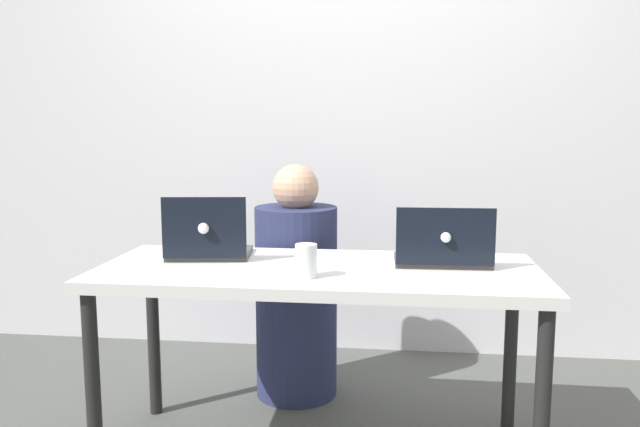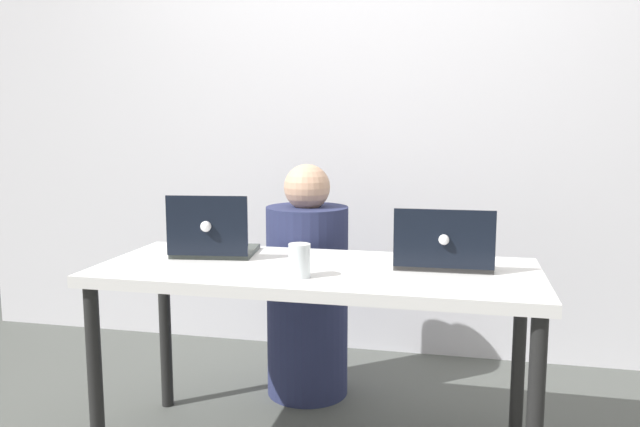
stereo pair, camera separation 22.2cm
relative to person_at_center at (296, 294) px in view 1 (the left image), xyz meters
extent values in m
cube|color=silver|center=(0.16, 0.64, 0.87)|extent=(4.50, 0.10, 2.66)
cube|color=silver|center=(0.16, -0.53, 0.23)|extent=(1.54, 0.63, 0.04)
cylinder|color=black|center=(-0.56, -0.79, -0.13)|extent=(0.05, 0.05, 0.67)
cylinder|color=black|center=(0.88, -0.79, -0.13)|extent=(0.05, 0.05, 0.67)
cylinder|color=black|center=(-0.56, -0.26, -0.13)|extent=(0.05, 0.05, 0.67)
cylinder|color=black|center=(0.88, -0.26, -0.13)|extent=(0.05, 0.05, 0.67)
cylinder|color=#252B4E|center=(0.00, 0.00, -0.04)|extent=(0.45, 0.45, 0.85)
sphere|color=tan|center=(0.00, 0.00, 0.47)|extent=(0.20, 0.20, 0.20)
cube|color=#353B37|center=(-0.27, -0.39, 0.26)|extent=(0.33, 0.28, 0.02)
cube|color=black|center=(-0.25, -0.51, 0.38)|extent=(0.30, 0.05, 0.22)
sphere|color=white|center=(-0.25, -0.53, 0.38)|extent=(0.04, 0.04, 0.04)
cube|color=#3A3939|center=(0.60, -0.42, 0.26)|extent=(0.34, 0.22, 0.02)
cube|color=black|center=(0.60, -0.53, 0.36)|extent=(0.33, 0.02, 0.20)
sphere|color=white|center=(0.60, -0.54, 0.36)|extent=(0.04, 0.04, 0.04)
cylinder|color=white|center=(0.14, -0.69, 0.30)|extent=(0.07, 0.07, 0.11)
cylinder|color=silver|center=(0.14, -0.69, 0.28)|extent=(0.06, 0.06, 0.06)
camera|label=1|loc=(0.42, -2.65, 0.74)|focal=35.00mm
camera|label=2|loc=(0.64, -2.61, 0.74)|focal=35.00mm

